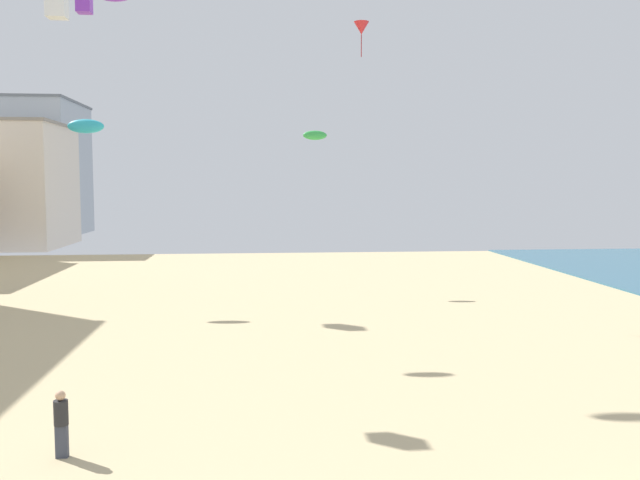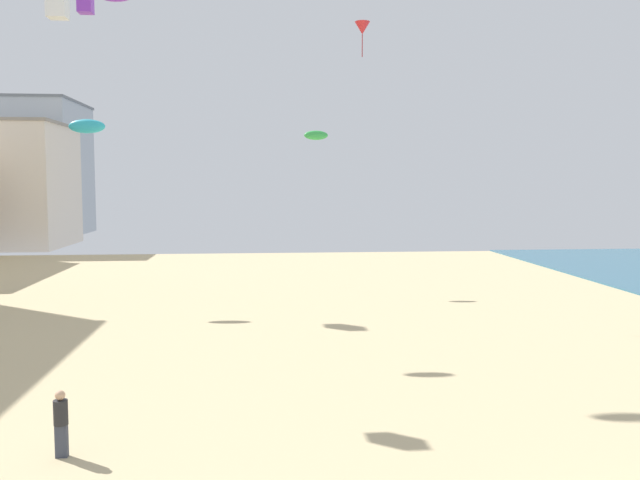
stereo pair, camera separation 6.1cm
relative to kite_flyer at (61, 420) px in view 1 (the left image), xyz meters
name	(u,v)px [view 1 (the left image)]	position (x,y,z in m)	size (l,w,h in m)	color
boardwalk_hotel_furthest	(27,168)	(-24.09, 71.25, 7.43)	(12.89, 14.71, 16.68)	#ADB7C1
kite_flyer	(61,420)	(0.00, 0.00, 0.00)	(0.34, 0.34, 1.64)	#383D4C
kite_purple_box	(84,2)	(-5.06, 24.10, 15.93)	(0.81, 0.81, 1.28)	purple
kite_red_delta_2	(361,28)	(10.12, 19.02, 13.62)	(0.79, 0.79, 1.79)	red
kite_green_parafoil	(315,135)	(8.26, 25.62, 8.58)	(1.48, 0.41, 0.57)	green
kite_cyan_parafoil	(86,126)	(-4.47, 21.29, 8.68)	(1.93, 0.54, 0.75)	#2DB7CC
kite_white_box_2	(57,3)	(-2.05, 8.04, 11.76)	(0.65, 0.65, 1.02)	white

